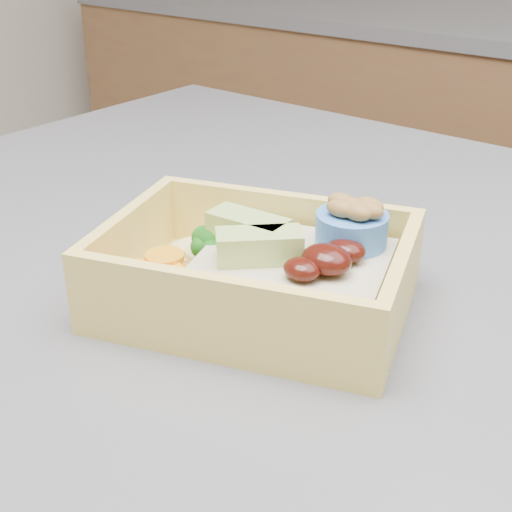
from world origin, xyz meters
The scene contains 1 object.
bento_box centered at (-0.14, -0.12, 0.95)m, with size 0.23×0.20×0.07m.
Camera 1 is at (0.11, -0.45, 1.17)m, focal length 50.00 mm.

